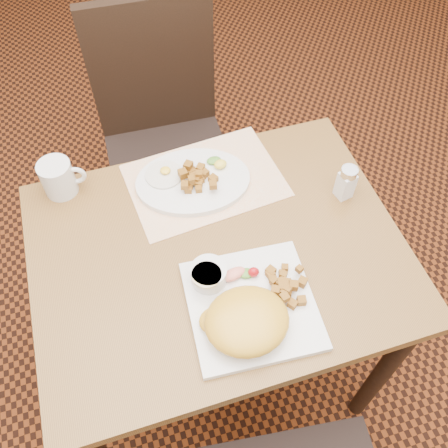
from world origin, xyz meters
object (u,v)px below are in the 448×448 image
at_px(table, 219,272).
at_px(plate_oval, 193,181).
at_px(coffee_mug, 59,178).
at_px(plate_square, 252,305).
at_px(salt_shaker, 346,182).
at_px(chair_far, 164,131).

height_order(table, plate_oval, plate_oval).
bearing_deg(plate_oval, coffee_mug, 165.98).
relative_size(plate_oval, coffee_mug, 2.62).
bearing_deg(plate_square, coffee_mug, 127.56).
bearing_deg(salt_shaker, table, -169.72).
bearing_deg(table, coffee_mug, 138.03).
height_order(chair_far, coffee_mug, chair_far).
xyz_separation_m(table, plate_oval, (-0.00, 0.22, 0.12)).
xyz_separation_m(chair_far, salt_shaker, (0.36, -0.60, 0.26)).
bearing_deg(chair_far, plate_oval, 91.74).
xyz_separation_m(salt_shaker, coffee_mug, (-0.70, 0.24, -0.00)).
bearing_deg(salt_shaker, chair_far, 121.21).
distance_m(table, salt_shaker, 0.40).
relative_size(table, salt_shaker, 9.00).
distance_m(table, plate_oval, 0.25).
distance_m(plate_square, coffee_mug, 0.60).
bearing_deg(chair_far, table, 92.14).
xyz_separation_m(plate_oval, coffee_mug, (-0.33, 0.08, 0.04)).
bearing_deg(chair_far, salt_shaker, 123.42).
distance_m(table, plate_square, 0.21).
bearing_deg(chair_far, plate_square, 93.97).
xyz_separation_m(plate_square, coffee_mug, (-0.36, 0.47, 0.04)).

